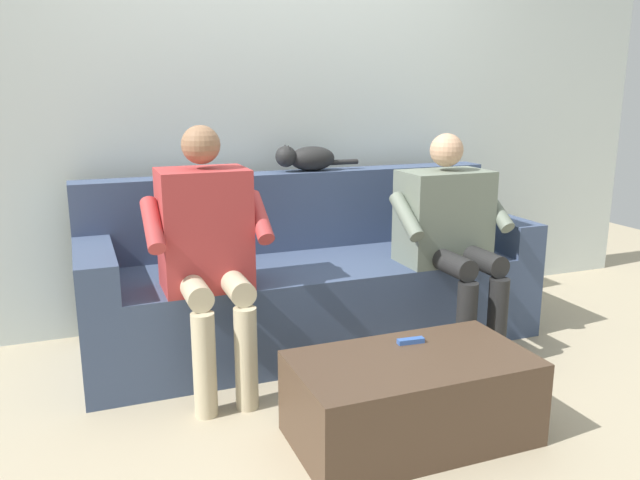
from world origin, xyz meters
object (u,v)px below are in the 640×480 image
(couch, at_px, (311,283))
(person_left_seated, at_px, (449,227))
(remote_blue, at_px, (411,341))
(coffee_table, at_px, (411,398))
(person_right_seated, at_px, (207,242))
(cat_on_backrest, at_px, (307,158))

(couch, bearing_deg, person_left_seated, 149.32)
(person_left_seated, relative_size, remote_blue, 10.12)
(coffee_table, relative_size, person_right_seated, 0.78)
(couch, xyz_separation_m, coffee_table, (0.00, 1.13, -0.15))
(person_left_seated, bearing_deg, remote_blue, 47.75)
(couch, distance_m, cat_on_backrest, 0.71)
(couch, relative_size, person_left_seated, 2.12)
(coffee_table, distance_m, person_left_seated, 1.10)
(couch, height_order, person_right_seated, person_right_seated)
(person_left_seated, relative_size, person_right_seated, 0.94)
(person_right_seated, distance_m, remote_blue, 1.00)
(coffee_table, relative_size, person_left_seated, 0.82)
(coffee_table, bearing_deg, person_left_seated, -129.97)
(coffee_table, distance_m, remote_blue, 0.23)
(couch, bearing_deg, remote_blue, 93.64)
(person_right_seated, bearing_deg, couch, -150.05)
(person_right_seated, xyz_separation_m, remote_blue, (-0.70, 0.64, -0.33))
(cat_on_backrest, bearing_deg, couch, 73.76)
(person_left_seated, distance_m, cat_on_backrest, 0.91)
(person_right_seated, bearing_deg, remote_blue, 137.54)
(coffee_table, relative_size, cat_on_backrest, 1.87)
(coffee_table, bearing_deg, cat_on_backrest, -93.19)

